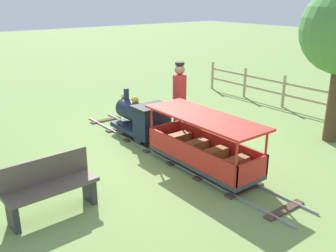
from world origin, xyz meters
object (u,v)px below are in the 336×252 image
Objects in this scene: conductor_person at (180,92)px; park_bench at (50,187)px; passenger_car at (203,148)px; locomotive at (142,118)px.

conductor_person is 1.23× the size of park_bench.
passenger_car is at bearing -116.70° from conductor_person.
locomotive is 0.89× the size of conductor_person.
locomotive is 3.14m from park_bench.
passenger_car reaches higher than park_bench.
passenger_car is 1.45× the size of conductor_person.
conductor_person is at bearing -14.19° from locomotive.
conductor_person is at bearing 63.30° from passenger_car.
park_bench is (-2.67, 0.28, -0.01)m from passenger_car.
conductor_person reaches higher than park_bench.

